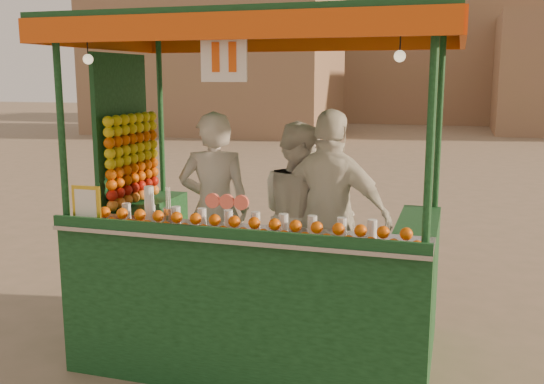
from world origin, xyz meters
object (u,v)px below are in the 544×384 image
(vendor_left, at_px, (215,209))
(vendor_right, at_px, (331,217))
(vendor_middle, at_px, (300,216))
(juice_cart, at_px, (251,253))

(vendor_left, xyz_separation_m, vendor_right, (1.07, -0.08, 0.02))
(vendor_middle, bearing_deg, vendor_right, -168.74)
(vendor_left, height_order, vendor_middle, vendor_left)
(juice_cart, bearing_deg, vendor_left, 146.81)
(vendor_left, distance_m, vendor_middle, 0.77)
(juice_cart, xyz_separation_m, vendor_middle, (0.32, 0.41, 0.25))
(juice_cart, bearing_deg, vendor_middle, 52.19)
(vendor_middle, distance_m, vendor_right, 0.38)
(juice_cart, distance_m, vendor_left, 0.59)
(juice_cart, height_order, vendor_middle, juice_cart)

